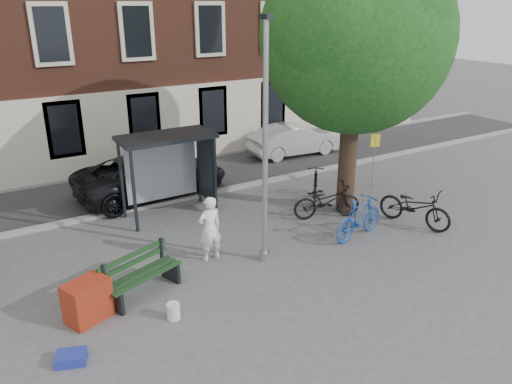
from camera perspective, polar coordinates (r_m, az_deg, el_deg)
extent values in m
plane|color=#4C4C4F|center=(13.25, 0.98, -7.73)|extent=(90.00, 90.00, 0.00)
cube|color=#28282B|center=(19.03, -10.26, 1.14)|extent=(40.00, 4.00, 0.01)
cube|color=gray|center=(17.27, -7.85, -0.62)|extent=(40.00, 0.25, 0.12)
cube|color=gray|center=(20.80, -12.29, 2.88)|extent=(40.00, 0.25, 0.12)
cylinder|color=#9EA0A3|center=(12.09, 1.07, 4.82)|extent=(0.14, 0.14, 6.00)
cylinder|color=#9EA0A3|center=(13.19, 0.98, -7.28)|extent=(0.28, 0.28, 0.24)
cube|color=#1E2328|center=(11.62, 1.17, 19.42)|extent=(0.18, 0.35, 0.12)
cylinder|color=black|center=(15.94, 10.42, 3.63)|extent=(0.56, 0.56, 3.40)
sphere|color=#144415|center=(15.26, 11.36, 16.99)|extent=(5.60, 5.60, 5.60)
sphere|color=#144415|center=(16.14, 13.01, 18.86)|extent=(3.92, 3.92, 3.92)
sphere|color=#144415|center=(14.50, 9.80, 18.08)|extent=(4.20, 4.20, 4.20)
sphere|color=#144415|center=(14.72, 14.61, 18.95)|extent=(3.64, 3.64, 3.64)
cube|color=#1E2328|center=(14.71, -13.77, 0.01)|extent=(0.08, 0.08, 2.50)
cube|color=#1E2328|center=(15.60, -4.69, 1.79)|extent=(0.08, 0.08, 2.50)
cube|color=#1E2328|center=(15.80, -15.12, 1.35)|extent=(0.08, 0.08, 2.50)
cube|color=#1E2328|center=(16.63, -6.55, 2.95)|extent=(0.08, 0.08, 2.50)
cube|color=#1E2328|center=(15.25, -10.25, 6.22)|extent=(2.85, 1.45, 0.12)
cube|color=#8C999E|center=(16.13, -10.76, 2.60)|extent=(2.34, 0.04, 2.00)
cube|color=#1E2328|center=(16.07, -5.66, 2.81)|extent=(0.12, 1.14, 2.12)
cube|color=#D84C19|center=(16.10, -5.44, 2.85)|extent=(0.02, 0.90, 1.62)
imported|color=white|center=(12.95, -5.29, -4.19)|extent=(0.66, 0.45, 1.76)
cube|color=#1E2328|center=(11.57, -15.89, -11.89)|extent=(0.29, 0.60, 0.50)
cube|color=#1E2328|center=(12.42, -9.73, -8.88)|extent=(0.29, 0.60, 0.50)
cube|color=#19381B|center=(11.70, -12.17, -9.56)|extent=(1.85, 0.80, 0.04)
cube|color=#19381B|center=(11.84, -12.79, -9.23)|extent=(1.85, 0.80, 0.04)
cube|color=#19381B|center=(11.97, -13.40, -8.91)|extent=(1.85, 0.80, 0.04)
cube|color=#19381B|center=(11.95, -13.82, -7.82)|extent=(1.82, 0.72, 0.11)
cube|color=#19381B|center=(11.85, -13.91, -6.98)|extent=(1.82, 0.72, 0.11)
imported|color=black|center=(15.63, 8.10, -1.04)|extent=(2.25, 1.42, 1.12)
imported|color=#1A4392|center=(14.50, 11.71, -2.91)|extent=(2.06, 0.94, 1.20)
imported|color=black|center=(15.71, 17.69, -1.61)|extent=(1.42, 2.39, 1.19)
imported|color=black|center=(16.83, 6.80, 0.70)|extent=(1.59, 1.81, 1.14)
imported|color=black|center=(17.63, -11.80, 1.92)|extent=(5.46, 2.88, 1.46)
imported|color=#B7BABF|center=(22.01, 4.45, 5.99)|extent=(4.22, 1.72, 1.36)
cube|color=maroon|center=(11.36, -18.71, -11.69)|extent=(1.06, 0.90, 0.90)
cube|color=navy|center=(10.48, -20.37, -17.35)|extent=(0.65, 0.56, 0.20)
cylinder|color=white|center=(12.49, -18.24, -9.90)|extent=(0.34, 0.34, 0.36)
cylinder|color=silver|center=(11.09, -9.41, -13.29)|extent=(0.34, 0.34, 0.36)
cylinder|color=#9EA0A3|center=(18.39, 13.27, 3.35)|extent=(0.04, 0.04, 1.92)
cube|color=yellow|center=(18.17, 13.48, 5.75)|extent=(0.33, 0.16, 0.45)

